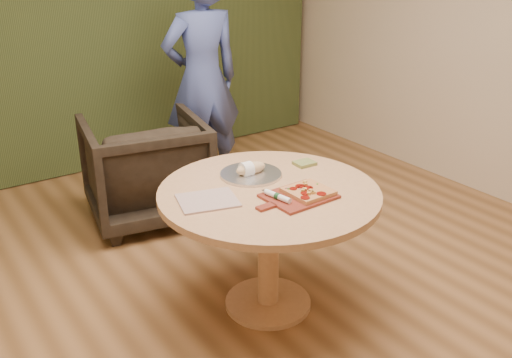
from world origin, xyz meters
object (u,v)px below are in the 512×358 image
object	(u,v)px
flatbread_pizza	(308,191)
cutlery_roll	(277,196)
armchair	(145,164)
person_standing	(202,80)
bread_roll	(250,169)
serving_tray	(251,174)
pizza_paddle	(297,197)
pedestal_table	(269,213)

from	to	relation	value
flatbread_pizza	cutlery_roll	size ratio (longest dim) A/B	1.14
armchair	person_standing	size ratio (longest dim) A/B	0.47
bread_roll	flatbread_pizza	bearing A→B (deg)	-76.45
person_standing	serving_tray	bearing A→B (deg)	74.33
pizza_paddle	serving_tray	distance (m)	0.40
pizza_paddle	bread_roll	size ratio (longest dim) A/B	2.33
cutlery_roll	armchair	xyz separation A→B (m)	(-0.03, 1.62, -0.34)
bread_roll	person_standing	xyz separation A→B (m)	(0.59, 1.56, 0.14)
serving_tray	person_standing	size ratio (longest dim) A/B	0.19
pedestal_table	serving_tray	xyz separation A→B (m)	(0.03, 0.23, 0.15)
armchair	person_standing	world-z (taller)	person_standing
pizza_paddle	armchair	size ratio (longest dim) A/B	0.51
bread_roll	armchair	bearing A→B (deg)	94.71
pedestal_table	person_standing	bearing A→B (deg)	71.11
bread_roll	cutlery_roll	bearing A→B (deg)	-101.64
bread_roll	person_standing	world-z (taller)	person_standing
cutlery_roll	armchair	world-z (taller)	armchair
bread_roll	armchair	size ratio (longest dim) A/B	0.22
serving_tray	person_standing	distance (m)	1.67
serving_tray	pedestal_table	bearing A→B (deg)	-98.41
flatbread_pizza	bread_roll	bearing A→B (deg)	103.55
pedestal_table	cutlery_roll	xyz separation A→B (m)	(-0.05, -0.14, 0.17)
serving_tray	armchair	bearing A→B (deg)	95.11
bread_roll	person_standing	distance (m)	1.67
flatbread_pizza	armchair	size ratio (longest dim) A/B	0.26
cutlery_roll	bread_roll	size ratio (longest dim) A/B	1.03
pedestal_table	pizza_paddle	size ratio (longest dim) A/B	2.71
cutlery_roll	person_standing	distance (m)	2.04
flatbread_pizza	cutlery_roll	xyz separation A→B (m)	(-0.17, 0.04, 0.00)
flatbread_pizza	cutlery_roll	distance (m)	0.18
pizza_paddle	serving_tray	xyz separation A→B (m)	(-0.03, 0.40, -0.00)
pizza_paddle	person_standing	world-z (taller)	person_standing
pedestal_table	person_standing	distance (m)	1.91
cutlery_roll	person_standing	xyz separation A→B (m)	(0.66, 1.93, 0.15)
pizza_paddle	bread_roll	bearing A→B (deg)	93.44
serving_tray	armchair	world-z (taller)	armchair
serving_tray	armchair	xyz separation A→B (m)	(-0.11, 1.25, -0.32)
cutlery_roll	armchair	size ratio (longest dim) A/B	0.23
pedestal_table	armchair	size ratio (longest dim) A/B	1.38
armchair	pedestal_table	bearing A→B (deg)	104.30
pedestal_table	serving_tray	bearing A→B (deg)	81.59
flatbread_pizza	armchair	distance (m)	1.71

